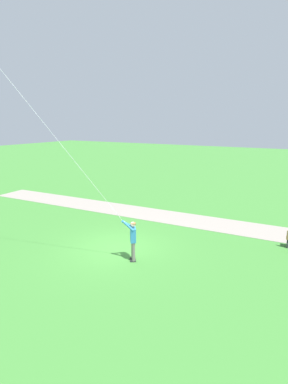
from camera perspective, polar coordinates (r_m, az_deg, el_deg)
ground_plane at (r=13.80m, az=-5.41°, el=-10.95°), size 120.00×120.00×0.00m
walkway_path at (r=17.48m, az=10.44°, el=-5.71°), size 4.19×32.08×0.02m
person_kite_flyer at (r=12.19m, az=-2.28°, el=-8.95°), size 0.56×0.61×1.83m
flying_kite at (r=12.06m, az=-26.31°, el=22.82°), size 2.89×3.95×6.60m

